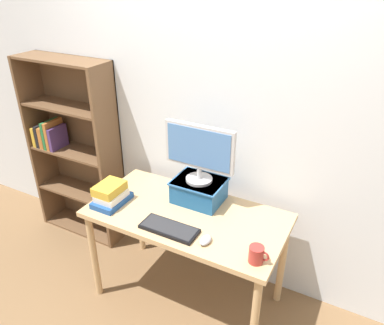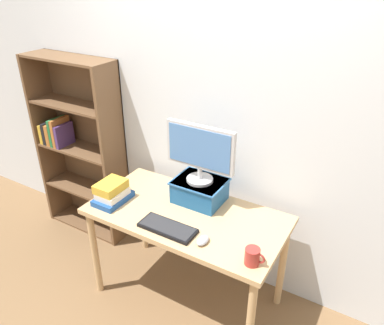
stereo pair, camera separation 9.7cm
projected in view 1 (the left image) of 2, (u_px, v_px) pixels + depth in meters
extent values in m
plane|color=brown|center=(187.00, 295.00, 2.87)|extent=(12.00, 12.00, 0.00)
cube|color=silver|center=(218.00, 117.00, 2.63)|extent=(7.00, 0.08, 2.60)
cube|color=tan|center=(187.00, 215.00, 2.52)|extent=(1.33, 0.68, 0.04)
cylinder|color=tan|center=(94.00, 256.00, 2.73)|extent=(0.05, 0.05, 0.74)
cylinder|color=tan|center=(254.00, 323.00, 2.22)|extent=(0.05, 0.05, 0.74)
cylinder|color=tan|center=(140.00, 214.00, 3.19)|extent=(0.05, 0.05, 0.74)
cylinder|color=tan|center=(282.00, 262.00, 2.67)|extent=(0.05, 0.05, 0.74)
cube|color=brown|center=(41.00, 143.00, 3.42)|extent=(0.03, 0.28, 1.62)
cube|color=brown|center=(111.00, 162.00, 3.09)|extent=(0.03, 0.28, 1.62)
cube|color=brown|center=(85.00, 146.00, 3.36)|extent=(0.83, 0.01, 1.62)
cube|color=brown|center=(86.00, 226.00, 3.63)|extent=(0.78, 0.27, 0.02)
cube|color=brown|center=(81.00, 190.00, 3.44)|extent=(0.78, 0.27, 0.02)
cube|color=brown|center=(74.00, 151.00, 3.25)|extent=(0.78, 0.27, 0.02)
cube|color=brown|center=(67.00, 107.00, 3.06)|extent=(0.78, 0.27, 0.02)
cube|color=brown|center=(59.00, 59.00, 2.88)|extent=(0.78, 0.27, 0.02)
cube|color=gold|center=(42.00, 134.00, 3.32)|extent=(0.04, 0.20, 0.18)
cube|color=black|center=(45.00, 134.00, 3.30)|extent=(0.03, 0.20, 0.20)
cube|color=#AD662D|center=(48.00, 135.00, 3.28)|extent=(0.04, 0.20, 0.19)
cube|color=#236B38|center=(51.00, 134.00, 3.25)|extent=(0.03, 0.20, 0.24)
cube|color=#AD662D|center=(54.00, 134.00, 3.24)|extent=(0.03, 0.20, 0.25)
cube|color=#4C336B|center=(58.00, 137.00, 3.23)|extent=(0.03, 0.20, 0.20)
cube|color=#195189|center=(199.00, 190.00, 2.62)|extent=(0.33, 0.27, 0.16)
cube|color=#2D669E|center=(199.00, 181.00, 2.58)|extent=(0.35, 0.28, 0.01)
cylinder|color=#B7B7BA|center=(199.00, 179.00, 2.57)|extent=(0.18, 0.18, 0.02)
cylinder|color=#B7B7BA|center=(199.00, 173.00, 2.55)|extent=(0.03, 0.03, 0.09)
cube|color=#B7B7BA|center=(200.00, 147.00, 2.46)|extent=(0.50, 0.04, 0.30)
cube|color=#4C7AB7|center=(198.00, 148.00, 2.44)|extent=(0.46, 0.00, 0.27)
cube|color=black|center=(169.00, 229.00, 2.35)|extent=(0.37, 0.15, 0.02)
cube|color=#28282B|center=(169.00, 227.00, 2.34)|extent=(0.35, 0.13, 0.00)
ellipsoid|color=#99999E|center=(205.00, 240.00, 2.24)|extent=(0.06, 0.10, 0.04)
cube|color=navy|center=(112.00, 200.00, 2.61)|extent=(0.18, 0.27, 0.04)
cube|color=silver|center=(111.00, 196.00, 2.59)|extent=(0.16, 0.20, 0.04)
cube|color=gold|center=(109.00, 188.00, 2.57)|extent=(0.16, 0.21, 0.06)
cylinder|color=#9E2D28|center=(256.00, 254.00, 2.08)|extent=(0.09, 0.09, 0.10)
torus|color=#9E2D28|center=(264.00, 256.00, 2.06)|extent=(0.07, 0.01, 0.07)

